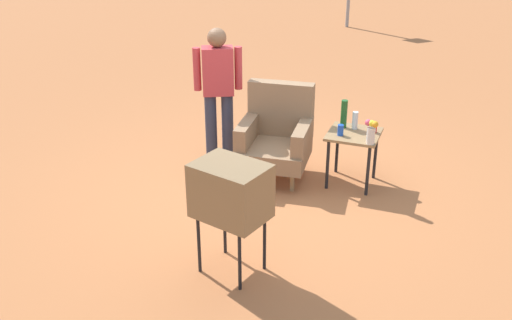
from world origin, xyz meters
TOP-DOWN VIEW (x-y plane):
  - ground_plane at (0.00, 0.00)m, footprint 60.00×60.00m
  - armchair at (0.07, 0.30)m, footprint 0.85×0.86m
  - side_table at (0.94, 0.38)m, footprint 0.56×0.56m
  - tv_on_stand at (0.33, -1.65)m, footprint 0.69×0.58m
  - person_standing at (-0.71, 0.42)m, footprint 0.52×0.36m
  - bottle_wine_green at (0.79, 0.50)m, footprint 0.07×0.07m
  - soda_can_red at (1.14, 0.47)m, footprint 0.07×0.07m
  - soda_can_blue at (0.81, 0.26)m, footprint 0.07×0.07m
  - bottle_short_clear at (0.92, 0.50)m, footprint 0.06×0.06m
  - flower_vase at (1.16, 0.14)m, footprint 0.14×0.10m

SIDE VIEW (x-z plane):
  - ground_plane at x=0.00m, z-range 0.00..0.00m
  - armchair at x=0.07m, z-range -0.03..1.03m
  - side_table at x=0.94m, z-range 0.22..0.84m
  - soda_can_red at x=1.14m, z-range 0.62..0.74m
  - soda_can_blue at x=0.81m, z-range 0.62..0.74m
  - bottle_short_clear at x=0.92m, z-range 0.62..0.82m
  - flower_vase at x=1.16m, z-range 0.63..0.90m
  - bottle_wine_green at x=0.79m, z-range 0.62..0.94m
  - tv_on_stand at x=0.33m, z-range 0.27..1.30m
  - person_standing at x=-0.71m, z-range 0.12..1.76m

